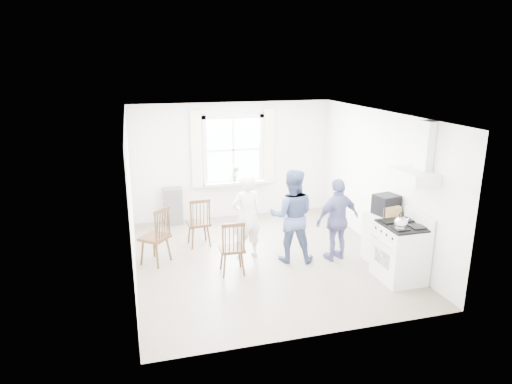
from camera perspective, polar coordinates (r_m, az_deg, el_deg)
name	(u,v)px	position (r m, az deg, el deg)	size (l,w,h in m)	color
room_shell	(264,190)	(7.93, 1.05, 0.27)	(4.62, 5.12, 2.64)	gray
window_assembly	(234,154)	(10.20, -2.83, 4.77)	(1.88, 0.24, 1.70)	white
range_hood	(418,166)	(7.48, 19.56, 3.10)	(0.45, 0.76, 0.94)	silver
shelf_unit	(173,206)	(10.15, -10.34, -1.73)	(0.40, 0.30, 0.80)	slate
gas_stove	(400,252)	(7.81, 17.61, -7.12)	(0.68, 0.76, 1.12)	white
kettle	(401,223)	(7.40, 17.65, -3.73)	(0.21, 0.21, 0.29)	silver
low_cabinet	(382,238)	(8.40, 15.44, -5.52)	(0.50, 0.55, 0.90)	silver
stereo_stack	(386,204)	(8.19, 15.96, -1.51)	(0.45, 0.41, 0.34)	black
cardboard_box	(391,211)	(8.11, 16.51, -2.30)	(0.29, 0.21, 0.19)	#A58850
windsor_chair_a	(200,218)	(8.74, -7.07, -3.19)	(0.45, 0.44, 0.98)	#3F2614
windsor_chair_b	(233,243)	(7.54, -2.90, -6.37)	(0.42, 0.41, 0.96)	#3F2614
windsor_chair_c	(159,230)	(8.11, -11.97, -4.64)	(0.61, 0.61, 1.05)	#3F2614
person_left	(246,217)	(8.16, -1.21, -3.10)	(0.57, 0.57, 1.56)	white
person_mid	(292,216)	(8.05, 4.49, -2.98)	(0.81, 0.81, 1.68)	#455581
person_right	(338,220)	(8.22, 10.17, -3.43)	(0.88, 0.88, 1.50)	navy
potted_plant	(235,174)	(10.21, -2.62, 2.25)	(0.19, 0.19, 0.34)	#316E34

